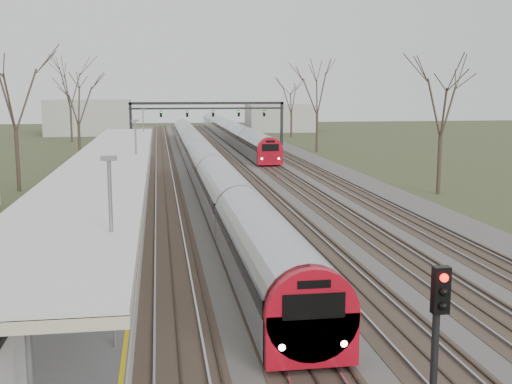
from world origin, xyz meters
TOP-DOWN VIEW (x-y plane):
  - track_bed at (0.26, 55.00)m, footprint 24.00×160.00m
  - platform at (-9.05, 37.50)m, footprint 3.50×69.00m
  - canopy at (-9.05, 32.99)m, footprint 4.10×50.00m
  - signal_gantry at (0.29, 84.99)m, footprint 21.00×0.59m
  - tree_west_far at (-17.00, 48.00)m, footprint 5.50×5.50m
  - tree_east_far at (14.00, 42.00)m, footprint 5.00×5.00m
  - train_near at (-2.50, 58.35)m, footprint 2.62×90.21m
  - train_far at (4.50, 97.30)m, footprint 2.62×75.21m
  - signal_post at (-0.75, 9.76)m, footprint 0.35×0.45m

SIDE VIEW (x-z plane):
  - track_bed at x=0.26m, z-range -0.05..0.17m
  - platform at x=-9.05m, z-range 0.00..1.00m
  - train_near at x=-2.50m, z-range -0.05..3.00m
  - train_far at x=4.50m, z-range -0.05..3.00m
  - signal_post at x=-0.75m, z-range 0.67..4.77m
  - canopy at x=-9.05m, z-range 2.37..5.48m
  - signal_gantry at x=0.29m, z-range 1.87..7.95m
  - tree_east_far at x=14.00m, z-range 2.14..12.44m
  - tree_west_far at x=-17.00m, z-range 2.35..13.68m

